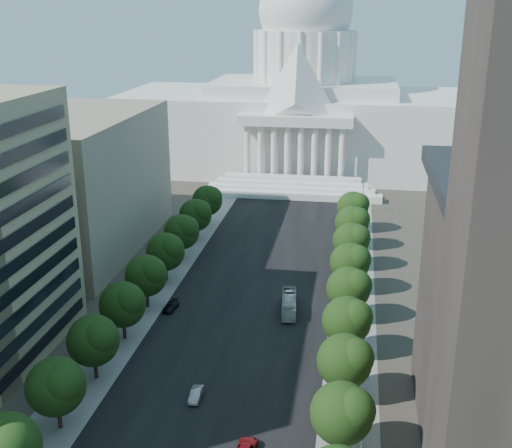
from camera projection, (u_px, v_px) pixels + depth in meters
The scene contains 30 objects.
road_asphalt at pixel (260, 274), 131.08m from camera, with size 30.00×260.00×0.01m, color black.
sidewalk_left at pixel (170, 269), 133.91m from camera, with size 8.00×260.00×0.02m, color gray.
sidewalk_right at pixel (354, 280), 128.25m from camera, with size 8.00×260.00×0.02m, color gray.
capitol at pixel (303, 108), 213.48m from camera, with size 120.00×56.00×73.00m.
office_block_left_far at pixel (54, 182), 142.80m from camera, with size 38.00×52.00×30.00m, color gray.
tree_l_b at pixel (8, 446), 69.70m from camera, with size 7.79×7.60×9.97m.
tree_l_c at pixel (58, 386), 80.93m from camera, with size 7.79×7.60×9.97m.
tree_l_d at pixel (95, 340), 92.16m from camera, with size 7.79×7.60×9.97m.
tree_l_e at pixel (124, 304), 103.39m from camera, with size 7.79×7.60×9.97m.
tree_l_f at pixel (147, 275), 114.62m from camera, with size 7.79×7.60×9.97m.
tree_l_g at pixel (167, 251), 125.85m from camera, with size 7.79×7.60×9.97m.
tree_l_h at pixel (183, 231), 137.08m from camera, with size 7.79×7.60×9.97m.
tree_l_i at pixel (197, 214), 148.31m from camera, with size 7.79×7.60×9.97m.
tree_l_j at pixel (208, 200), 159.54m from camera, with size 7.79×7.60×9.97m.
tree_r_c at pixel (345, 412), 75.57m from camera, with size 7.79×7.60×9.97m.
tree_r_d at pixel (347, 360), 86.80m from camera, with size 7.79×7.60×9.97m.
tree_r_e at pixel (349, 320), 98.03m from camera, with size 7.79×7.60×9.97m.
tree_r_f at pixel (350, 288), 109.26m from camera, with size 7.79×7.60×9.97m.
tree_r_g at pixel (352, 262), 120.49m from camera, with size 7.79×7.60×9.97m.
tree_r_h at pixel (353, 240), 131.72m from camera, with size 7.79×7.60×9.97m.
tree_r_i at pixel (353, 222), 142.95m from camera, with size 7.79×7.60×9.97m.
tree_r_j at pixel (354, 206), 154.17m from camera, with size 7.79×7.60×9.97m.
streetlight_b at pixel (358, 422), 74.78m from camera, with size 2.61×0.44×9.00m.
streetlight_c at pixel (359, 324), 98.18m from camera, with size 2.61×0.44×9.00m.
streetlight_d at pixel (360, 263), 121.57m from camera, with size 2.61×0.44×9.00m.
streetlight_e at pixel (360, 222), 144.97m from camera, with size 2.61×0.44×9.00m.
streetlight_f at pixel (361, 192), 168.36m from camera, with size 2.61×0.44×9.00m.
car_silver at pixel (196, 395), 89.14m from camera, with size 1.44×4.13×1.36m, color #999BA1.
car_dark_b at pixel (171, 306), 115.52m from camera, with size 1.84×4.53×1.32m, color black.
city_bus at pixel (289, 304), 114.70m from camera, with size 2.47×10.54×2.94m, color silver.
Camera 1 is at (18.16, -29.54, 51.67)m, focal length 45.00 mm.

